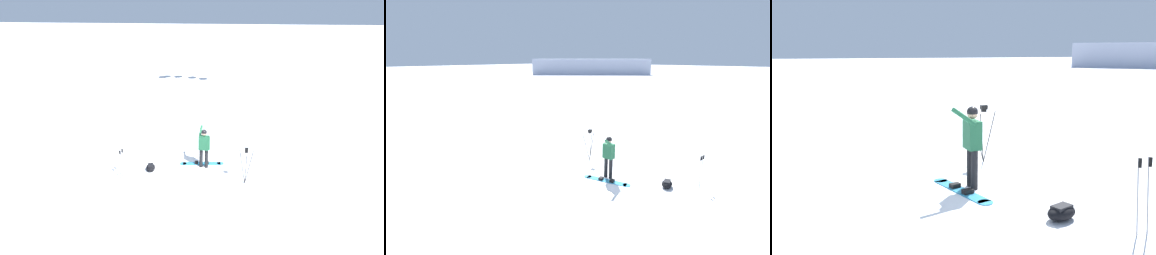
# 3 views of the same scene
# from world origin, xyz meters

# --- Properties ---
(ground_plane) EXTENTS (300.00, 300.00, 0.00)m
(ground_plane) POSITION_xyz_m (0.00, 0.00, 0.00)
(ground_plane) COLOR white
(snowboarder) EXTENTS (0.47, 0.63, 1.65)m
(snowboarder) POSITION_xyz_m (-0.07, -0.35, 0.99)
(snowboarder) COLOR black
(snowboarder) RESTS_ON ground_plane
(snowboard) EXTENTS (1.80, 0.62, 0.10)m
(snowboard) POSITION_xyz_m (0.06, -0.62, 0.02)
(snowboard) COLOR teal
(snowboard) RESTS_ON ground_plane
(gear_bag_large) EXTENTS (0.51, 0.63, 0.25)m
(gear_bag_large) POSITION_xyz_m (1.95, 0.38, 0.13)
(gear_bag_large) COLOR black
(gear_bag_large) RESTS_ON ground_plane
(camera_tripod) EXTENTS (0.53, 0.56, 1.40)m
(camera_tripod) POSITION_xyz_m (-1.79, 0.66, 1.00)
(camera_tripod) COLOR #262628
(camera_tripod) RESTS_ON ground_plane
(ski_poles) EXTENTS (0.13, 0.23, 1.15)m
(ski_poles) POSITION_xyz_m (2.80, 1.19, 0.76)
(ski_poles) COLOR gray
(ski_poles) RESTS_ON ground_plane
(distant_ridge) EXTENTS (30.08, 27.42, 3.99)m
(distant_ridge) POSITION_xyz_m (-43.40, 52.52, 1.99)
(distant_ridge) COLOR #A4ADC4
(distant_ridge) RESTS_ON ground_plane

